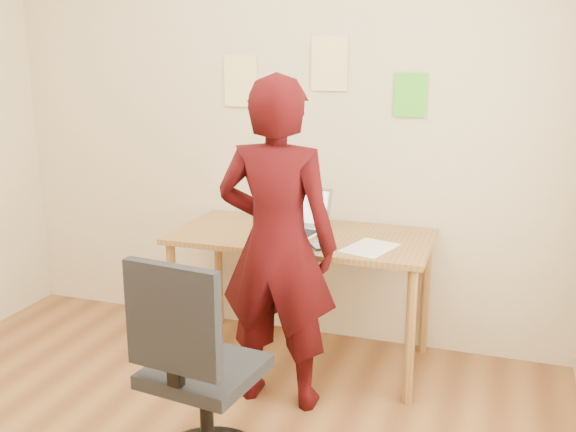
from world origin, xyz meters
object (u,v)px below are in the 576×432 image
(office_chair, at_px, (197,385))
(person, at_px, (277,245))
(laptop, at_px, (297,222))
(desk, at_px, (302,249))
(phone, at_px, (318,246))

(office_chair, height_order, person, person)
(laptop, xyz_separation_m, office_chair, (-0.03, -1.20, -0.38))
(desk, relative_size, laptop, 3.77)
(office_chair, distance_m, person, 0.79)
(laptop, bearing_deg, person, -71.99)
(laptop, height_order, person, person)
(office_chair, bearing_deg, person, 88.78)
(phone, height_order, person, person)
(desk, distance_m, person, 0.49)
(phone, distance_m, person, 0.29)
(office_chair, bearing_deg, laptop, 95.78)
(phone, height_order, office_chair, office_chair)
(desk, bearing_deg, phone, -54.01)
(person, bearing_deg, desk, -89.09)
(laptop, distance_m, office_chair, 1.26)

